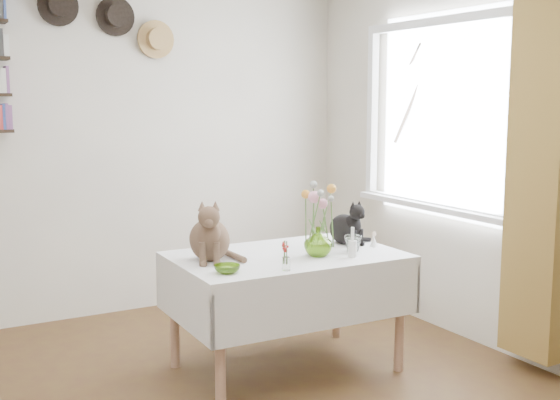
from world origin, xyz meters
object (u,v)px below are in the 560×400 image
black_cat (345,221)px  flower_vase (318,242)px  dining_table (286,283)px  tabby_cat (209,229)px

black_cat → flower_vase: (-0.34, -0.22, -0.06)m
black_cat → dining_table: bearing=178.4°
dining_table → black_cat: bearing=10.2°
dining_table → flower_vase: (0.13, -0.14, 0.26)m
tabby_cat → black_cat: (0.93, 0.00, -0.04)m
dining_table → flower_vase: flower_vase is taller
tabby_cat → flower_vase: tabby_cat is taller
black_cat → flower_vase: size_ratio=1.66×
tabby_cat → flower_vase: bearing=3.6°
tabby_cat → black_cat: 0.93m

